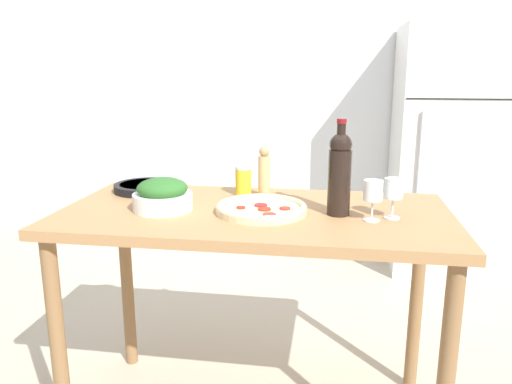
# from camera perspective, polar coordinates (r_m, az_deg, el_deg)

# --- Properties ---
(wall_back) EXTENTS (6.40, 0.08, 2.60)m
(wall_back) POSITION_cam_1_polar(r_m,az_deg,el_deg) (4.06, 5.05, 12.36)
(wall_back) COLOR silver
(wall_back) RESTS_ON ground_plane
(refrigerator) EXTENTS (0.77, 0.73, 1.70)m
(refrigerator) POSITION_cam_1_polar(r_m,az_deg,el_deg) (3.78, 21.39, 4.46)
(refrigerator) COLOR silver
(refrigerator) RESTS_ON ground_plane
(prep_counter) EXTENTS (1.44, 0.72, 0.89)m
(prep_counter) POSITION_cam_1_polar(r_m,az_deg,el_deg) (1.89, -0.17, -5.36)
(prep_counter) COLOR #A87A4C
(prep_counter) RESTS_ON ground_plane
(wine_bottle) EXTENTS (0.08, 0.08, 0.34)m
(wine_bottle) POSITION_cam_1_polar(r_m,az_deg,el_deg) (1.79, 9.54, 2.30)
(wine_bottle) COLOR black
(wine_bottle) RESTS_ON prep_counter
(wine_glass_near) EXTENTS (0.07, 0.07, 0.14)m
(wine_glass_near) POSITION_cam_1_polar(r_m,az_deg,el_deg) (1.75, 13.23, -0.09)
(wine_glass_near) COLOR silver
(wine_glass_near) RESTS_ON prep_counter
(wine_glass_far) EXTENTS (0.07, 0.07, 0.14)m
(wine_glass_far) POSITION_cam_1_polar(r_m,az_deg,el_deg) (1.79, 15.45, 0.21)
(wine_glass_far) COLOR silver
(wine_glass_far) RESTS_ON prep_counter
(pepper_mill) EXTENTS (0.05, 0.05, 0.21)m
(pepper_mill) POSITION_cam_1_polar(r_m,az_deg,el_deg) (2.02, 0.95, 2.19)
(pepper_mill) COLOR tan
(pepper_mill) RESTS_ON prep_counter
(salad_bowl) EXTENTS (0.22, 0.22, 0.12)m
(salad_bowl) POSITION_cam_1_polar(r_m,az_deg,el_deg) (1.88, -10.63, -0.38)
(salad_bowl) COLOR white
(salad_bowl) RESTS_ON prep_counter
(homemade_pizza) EXTENTS (0.33, 0.33, 0.03)m
(homemade_pizza) POSITION_cam_1_polar(r_m,az_deg,el_deg) (1.82, 0.63, -1.87)
(homemade_pizza) COLOR beige
(homemade_pizza) RESTS_ON prep_counter
(salt_canister) EXTENTS (0.07, 0.07, 0.12)m
(salt_canister) POSITION_cam_1_polar(r_m,az_deg,el_deg) (2.06, -1.45, 1.30)
(salt_canister) COLOR yellow
(salt_canister) RESTS_ON prep_counter
(cast_iron_skillet) EXTENTS (0.28, 0.40, 0.03)m
(cast_iron_skillet) POSITION_cam_1_polar(r_m,az_deg,el_deg) (2.19, -12.50, 0.55)
(cast_iron_skillet) COLOR black
(cast_iron_skillet) RESTS_ON prep_counter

